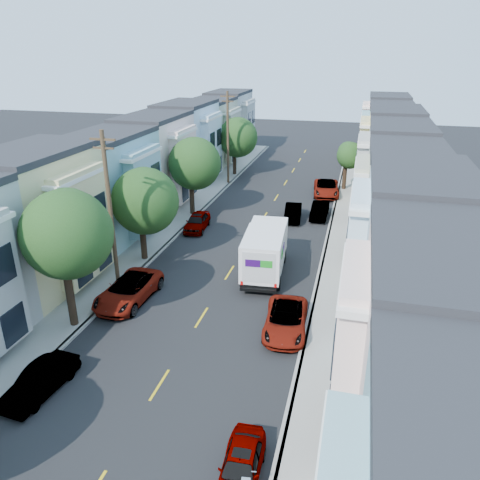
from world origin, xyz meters
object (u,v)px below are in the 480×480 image
(parked_right_a, at_px, (241,466))
(parked_left_c, at_px, (128,290))
(utility_pole_near, at_px, (111,213))
(parked_right_c, at_px, (320,211))
(tree_e, at_px, (237,137))
(parked_right_d, at_px, (326,188))
(fedex_truck, at_px, (265,250))
(parked_left_b, at_px, (41,381))
(utility_pole_far, at_px, (228,138))
(lead_sedan, at_px, (293,212))
(tree_b, at_px, (66,235))
(tree_c, at_px, (144,201))
(parked_right_b, at_px, (286,320))
(tree_far_r, at_px, (349,156))
(tree_d, at_px, (194,164))
(parked_left_d, at_px, (197,222))

(parked_right_a, bearing_deg, parked_left_c, 129.91)
(utility_pole_near, relative_size, parked_right_c, 2.47)
(tree_e, xyz_separation_m, utility_pole_near, (0.00, -29.94, 0.59))
(tree_e, relative_size, parked_right_d, 1.26)
(fedex_truck, height_order, parked_left_b, fedex_truck)
(parked_left_b, relative_size, parked_left_c, 0.71)
(utility_pole_far, bearing_deg, parked_right_d, -9.32)
(parked_left_c, distance_m, parked_right_c, 20.71)
(tree_e, relative_size, utility_pole_near, 0.69)
(tree_e, xyz_separation_m, lead_sedan, (8.93, -14.10, -3.89))
(tree_b, xyz_separation_m, tree_c, (0.00, 9.09, -1.02))
(fedex_truck, bearing_deg, parked_right_d, 77.96)
(fedex_truck, distance_m, parked_right_c, 12.72)
(tree_e, relative_size, parked_right_b, 1.43)
(tree_far_r, xyz_separation_m, parked_right_b, (-1.99, -28.80, -3.09))
(tree_far_r, relative_size, parked_left_b, 1.36)
(fedex_truck, relative_size, parked_left_b, 1.72)
(lead_sedan, bearing_deg, parked_right_d, 69.37)
(tree_d, relative_size, utility_pole_far, 0.72)
(lead_sedan, distance_m, parked_right_c, 2.52)
(parked_left_c, distance_m, parked_right_b, 9.83)
(parked_left_b, height_order, parked_right_b, parked_right_b)
(utility_pole_far, distance_m, fedex_truck, 23.40)
(utility_pole_near, height_order, fedex_truck, utility_pole_near)
(tree_b, height_order, tree_c, tree_b)
(parked_left_b, height_order, parked_right_d, parked_right_d)
(tree_b, xyz_separation_m, parked_right_c, (11.20, 21.52, -4.87))
(lead_sedan, height_order, parked_right_d, parked_right_d)
(parked_left_c, distance_m, parked_left_d, 12.62)
(parked_left_c, distance_m, parked_right_d, 27.29)
(utility_pole_near, xyz_separation_m, fedex_truck, (8.66, 4.53, -3.37))
(parked_left_b, xyz_separation_m, parked_right_c, (9.80, 26.74, 0.03))
(parked_left_d, bearing_deg, utility_pole_near, -101.73)
(lead_sedan, bearing_deg, tree_e, 116.95)
(tree_c, bearing_deg, tree_b, -90.00)
(tree_far_r, bearing_deg, parked_right_c, -101.57)
(lead_sedan, distance_m, parked_right_a, 27.92)
(parked_right_a, distance_m, parked_right_c, 28.94)
(tree_d, relative_size, parked_right_b, 1.49)
(fedex_truck, height_order, parked_right_a, fedex_truck)
(tree_c, distance_m, fedex_truck, 9.09)
(tree_d, bearing_deg, parked_left_b, -86.74)
(parked_left_b, xyz_separation_m, parked_left_c, (0.00, 8.50, 0.11))
(parked_left_d, distance_m, parked_right_b, 16.63)
(parked_right_d, bearing_deg, utility_pole_near, -120.53)
(parked_right_c, xyz_separation_m, parked_right_d, (0.00, 7.22, 0.09))
(tree_e, relative_size, parked_left_b, 1.80)
(tree_e, xyz_separation_m, parked_right_c, (11.20, -12.99, -3.89))
(parked_left_d, xyz_separation_m, parked_right_b, (9.80, -13.44, -0.02))
(utility_pole_far, relative_size, parked_right_a, 2.62)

